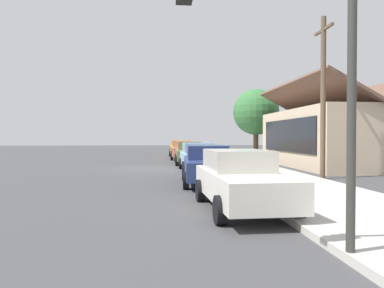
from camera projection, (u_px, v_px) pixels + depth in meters
ground_plane at (149, 168)px, 22.66m from camera, size 120.00×120.00×0.00m
sidewalk_curb at (238, 166)px, 23.16m from camera, size 60.00×4.20×0.16m
car_mustard at (179, 148)px, 37.67m from camera, size 4.93×2.09×1.59m
car_coral at (182, 150)px, 31.86m from camera, size 4.57×2.13×1.59m
car_olive at (190, 153)px, 26.19m from camera, size 4.86×2.18×1.59m
car_skyblue at (198, 157)px, 20.99m from camera, size 4.68×2.07×1.59m
car_navy at (207, 164)px, 15.20m from camera, size 4.73×2.25×1.59m
car_ivory at (240, 179)px, 9.84m from camera, size 4.88×2.11×1.59m
storefront_building at (333, 136)px, 24.09m from camera, size 11.90×6.45×5.46m
shade_tree at (256, 112)px, 32.05m from camera, size 4.01×4.01×6.12m
traffic_light_main at (285, 36)px, 5.57m from camera, size 0.37×2.79×5.20m
utility_pole_wooden at (323, 94)px, 16.98m from camera, size 1.80×0.24×7.50m
fire_hydrant_red at (249, 173)px, 14.70m from camera, size 0.22×0.22×0.71m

